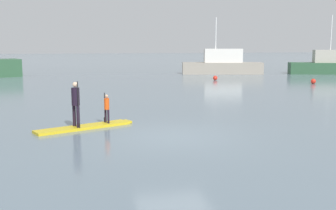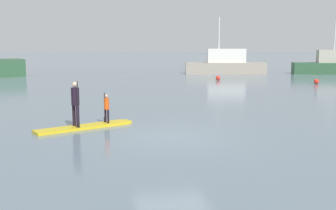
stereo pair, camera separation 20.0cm
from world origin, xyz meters
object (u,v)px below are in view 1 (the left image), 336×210
at_px(fishing_boat_green_midground, 222,64).
at_px(mooring_buoy_mid, 215,78).
at_px(paddleboard_near, 85,127).
at_px(mooring_buoy_near, 313,81).
at_px(paddler_child_solo, 107,107).
at_px(motor_boat_small_navy, 324,66).
at_px(paddler_adult, 76,101).

distance_m(fishing_boat_green_midground, mooring_buoy_mid, 7.64).
height_order(paddleboard_near, mooring_buoy_near, mooring_buoy_near).
bearing_deg(paddler_child_solo, mooring_buoy_near, 37.65).
bearing_deg(paddler_child_solo, motor_boat_small_navy, 43.04).
distance_m(paddleboard_near, fishing_boat_green_midground, 28.73).
height_order(paddleboard_near, paddler_child_solo, paddler_child_solo).
bearing_deg(motor_boat_small_navy, mooring_buoy_mid, -160.99).
bearing_deg(mooring_buoy_near, motor_boat_small_navy, 53.17).
bearing_deg(paddler_child_solo, paddleboard_near, -155.16).
xyz_separation_m(mooring_buoy_near, mooring_buoy_mid, (-6.46, 4.53, -0.00)).
relative_size(paddleboard_near, paddler_adult, 2.18).
xyz_separation_m(paddler_child_solo, mooring_buoy_near, (16.87, 13.02, -0.51)).
xyz_separation_m(paddleboard_near, mooring_buoy_mid, (11.24, 17.93, 0.15)).
xyz_separation_m(motor_boat_small_navy, mooring_buoy_near, (-6.82, -9.11, -0.65)).
height_order(fishing_boat_green_midground, mooring_buoy_near, fishing_boat_green_midground).
bearing_deg(paddler_adult, mooring_buoy_mid, 57.42).
xyz_separation_m(paddler_adult, motor_boat_small_navy, (24.83, 22.65, -0.20)).
height_order(motor_boat_small_navy, mooring_buoy_mid, motor_boat_small_navy).
bearing_deg(paddler_adult, paddleboard_near, 25.10).
xyz_separation_m(paddler_child_solo, fishing_boat_green_midground, (13.56, 24.47, 0.27)).
distance_m(paddler_adult, fishing_boat_green_midground, 29.00).
distance_m(paddler_child_solo, mooring_buoy_near, 21.32).
distance_m(paddler_adult, paddler_child_solo, 1.29).
xyz_separation_m(paddler_adult, fishing_boat_green_midground, (14.70, 25.00, -0.06)).
relative_size(paddler_child_solo, fishing_boat_green_midground, 0.14).
relative_size(paddleboard_near, mooring_buoy_mid, 9.35).
bearing_deg(paddler_adult, mooring_buoy_near, 36.95).
distance_m(paddleboard_near, motor_boat_small_navy, 33.29).
height_order(paddler_child_solo, mooring_buoy_near, paddler_child_solo).
bearing_deg(paddleboard_near, mooring_buoy_near, 37.13).
height_order(paddler_adult, motor_boat_small_navy, motor_boat_small_navy).
bearing_deg(motor_boat_small_navy, paddler_adult, -137.63).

